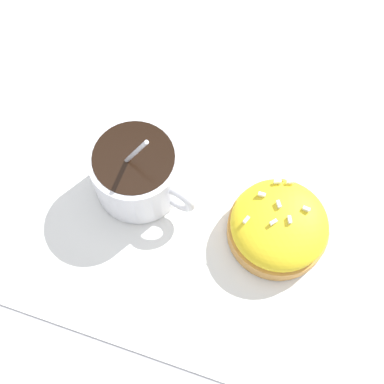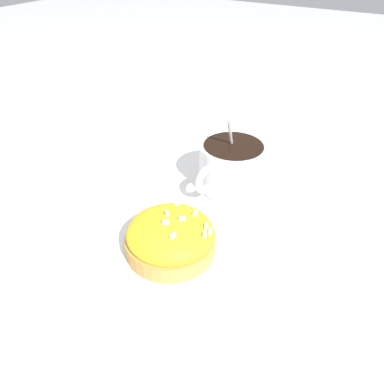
# 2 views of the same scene
# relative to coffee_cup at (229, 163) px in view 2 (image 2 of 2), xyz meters

# --- Properties ---
(ground_plane) EXTENTS (3.00, 3.00, 0.00)m
(ground_plane) POSITION_rel_coffee_cup_xyz_m (-0.07, -0.00, -0.04)
(ground_plane) COLOR #B2B2B7
(paper_napkin) EXTENTS (0.34, 0.32, 0.00)m
(paper_napkin) POSITION_rel_coffee_cup_xyz_m (-0.07, -0.00, -0.04)
(paper_napkin) COLOR white
(paper_napkin) RESTS_ON ground_plane
(coffee_cup) EXTENTS (0.11, 0.09, 0.10)m
(coffee_cup) POSITION_rel_coffee_cup_xyz_m (0.00, 0.00, 0.00)
(coffee_cup) COLOR white
(coffee_cup) RESTS_ON paper_napkin
(frosted_pastry) EXTENTS (0.10, 0.10, 0.05)m
(frosted_pastry) POSITION_rel_coffee_cup_xyz_m (-0.15, -0.01, -0.01)
(frosted_pastry) COLOR #D19347
(frosted_pastry) RESTS_ON paper_napkin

